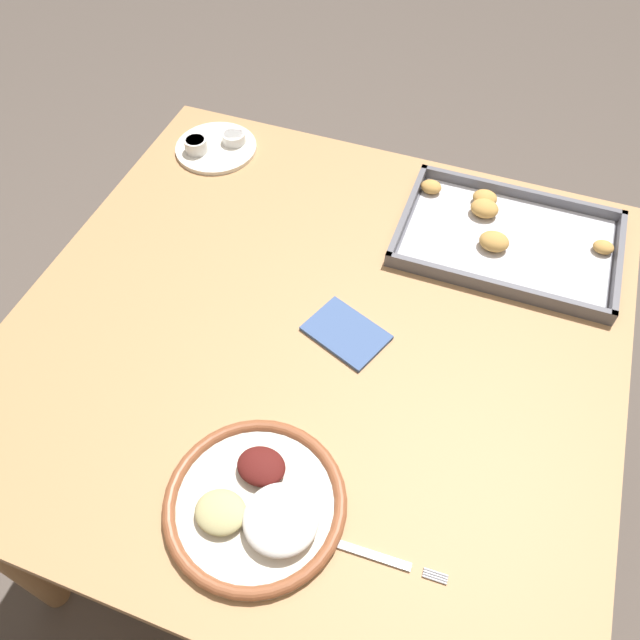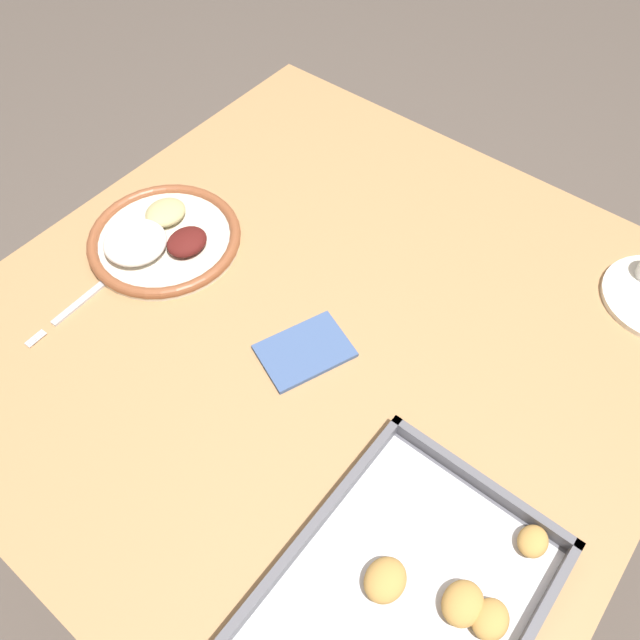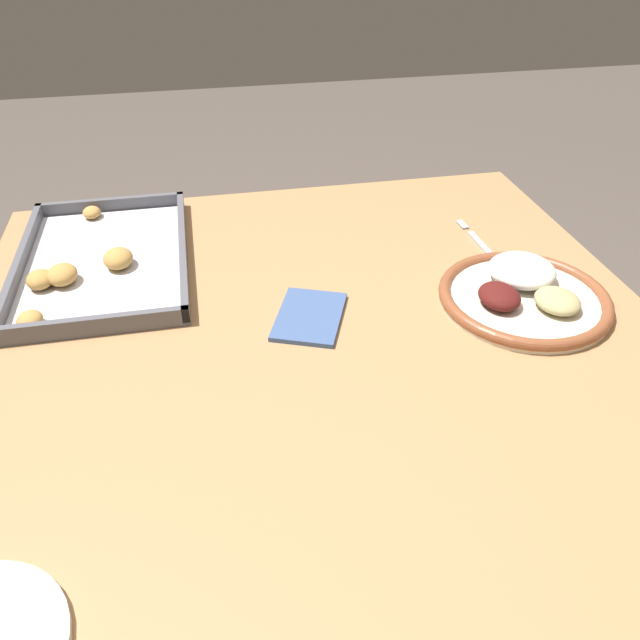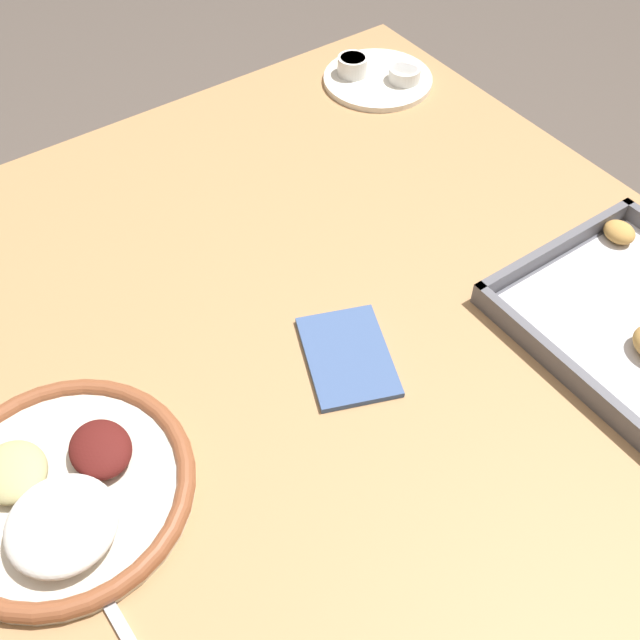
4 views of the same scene
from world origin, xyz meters
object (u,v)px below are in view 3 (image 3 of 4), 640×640
at_px(dinner_plate, 524,294).
at_px(baking_tray, 99,262).
at_px(fork, 485,249).
at_px(napkin, 310,316).

bearing_deg(dinner_plate, baking_tray, 70.23).
bearing_deg(fork, napkin, 110.68).
distance_m(dinner_plate, fork, 0.17).
xyz_separation_m(dinner_plate, baking_tray, (0.25, 0.69, -0.00)).
relative_size(baking_tray, napkin, 2.61).
xyz_separation_m(fork, baking_tray, (0.08, 0.70, 0.01)).
relative_size(dinner_plate, fork, 1.28).
height_order(dinner_plate, napkin, dinner_plate).
height_order(dinner_plate, fork, dinner_plate).
relative_size(fork, napkin, 1.29).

